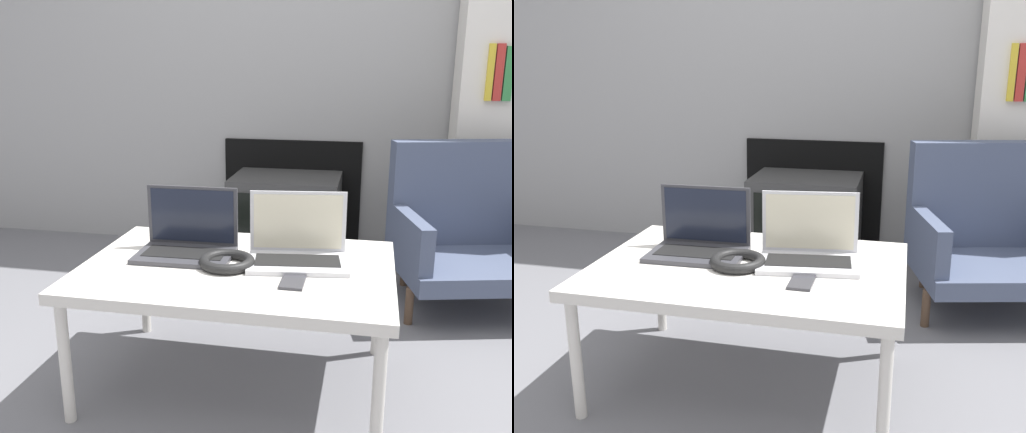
{
  "view_description": "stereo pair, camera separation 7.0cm",
  "coord_description": "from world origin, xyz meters",
  "views": [
    {
      "loc": [
        0.41,
        -1.42,
        1.09
      ],
      "look_at": [
        0.0,
        0.59,
        0.52
      ],
      "focal_mm": 40.0,
      "sensor_mm": 36.0,
      "label": 1
    },
    {
      "loc": [
        0.48,
        -1.4,
        1.09
      ],
      "look_at": [
        0.0,
        0.59,
        0.52
      ],
      "focal_mm": 40.0,
      "sensor_mm": 36.0,
      "label": 2
    }
  ],
  "objects": [
    {
      "name": "laptop_left",
      "position": [
        -0.19,
        0.36,
        0.49
      ],
      "size": [
        0.33,
        0.22,
        0.22
      ],
      "rotation": [
        0.0,
        0.0,
        0.02
      ],
      "color": "#38383D",
      "rests_on": "table"
    },
    {
      "name": "laptop_right",
      "position": [
        0.19,
        0.36,
        0.49
      ],
      "size": [
        0.35,
        0.25,
        0.22
      ],
      "rotation": [
        0.0,
        0.0,
        0.13
      ],
      "color": "silver",
      "rests_on": "table"
    },
    {
      "name": "phone",
      "position": [
        0.2,
        0.17,
        0.44
      ],
      "size": [
        0.07,
        0.13,
        0.01
      ],
      "color": "#333338",
      "rests_on": "table"
    },
    {
      "name": "wall_back",
      "position": [
        -0.0,
        1.85,
        1.29
      ],
      "size": [
        7.0,
        0.08,
        2.6
      ],
      "color": "#999999",
      "rests_on": "ground_plane"
    },
    {
      "name": "tv",
      "position": [
        -0.04,
        1.58,
        0.24
      ],
      "size": [
        0.58,
        0.44,
        0.48
      ],
      "color": "#383838",
      "rests_on": "ground_plane"
    },
    {
      "name": "headphones",
      "position": [
        -0.03,
        0.27,
        0.45
      ],
      "size": [
        0.18,
        0.18,
        0.03
      ],
      "color": "black",
      "rests_on": "table"
    },
    {
      "name": "table",
      "position": [
        0.0,
        0.29,
        0.4
      ],
      "size": [
        1.01,
        0.7,
        0.44
      ],
      "color": "silver",
      "rests_on": "ground_plane"
    },
    {
      "name": "armchair",
      "position": [
        0.86,
        1.2,
        0.35
      ],
      "size": [
        0.78,
        0.69,
        0.73
      ],
      "rotation": [
        0.0,
        0.0,
        0.24
      ],
      "color": "#47516B",
      "rests_on": "ground_plane"
    }
  ]
}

